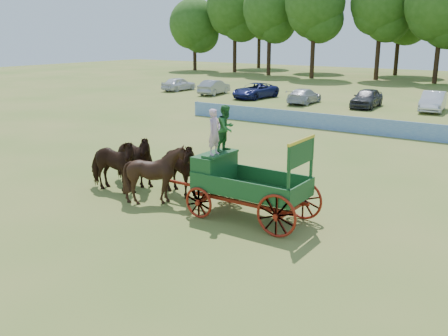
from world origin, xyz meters
TOP-DOWN VIEW (x-y plane):
  - ground at (0.00, 0.00)m, footprint 160.00×160.00m
  - horse_lead_left at (-4.84, 0.64)m, footprint 2.72×1.43m
  - horse_lead_right at (-4.84, 1.74)m, footprint 2.70×1.39m
  - horse_wheel_left at (-2.44, 0.64)m, footprint 2.13×1.93m
  - horse_wheel_right at (-2.44, 1.74)m, footprint 2.83×1.81m
  - farm_dray at (0.51, 1.22)m, footprint 6.00×2.00m
  - sponsor_banner at (-1.00, 18.00)m, footprint 26.00×0.08m
  - parked_cars at (-3.57, 29.67)m, footprint 43.19×6.89m
  - treeline at (-4.62, 59.65)m, footprint 94.36×24.44m

SIDE VIEW (x-z plane):
  - ground at x=0.00m, z-range 0.00..0.00m
  - sponsor_banner at x=-1.00m, z-range 0.00..1.05m
  - parked_cars at x=-3.57m, z-range -0.05..1.57m
  - horse_lead_left at x=-4.84m, z-range 0.00..2.21m
  - horse_lead_right at x=-4.84m, z-range 0.00..2.21m
  - horse_wheel_right at x=-2.44m, z-range 0.00..2.21m
  - horse_wheel_left at x=-2.44m, z-range 0.00..2.21m
  - farm_dray at x=0.51m, z-range -0.22..3.55m
  - treeline at x=-4.62m, z-range 1.95..17.52m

